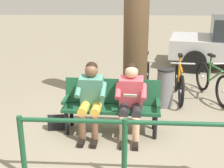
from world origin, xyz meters
The scene contains 11 objects.
ground_plane centered at (0.00, 0.00, 0.00)m, with size 40.00×40.00×0.00m, color gray.
bench centered at (0.03, -0.17, 0.51)m, with size 1.63×0.58×0.87m.
person_reading centered at (-0.28, 0.02, 0.66)m, with size 0.51×0.78×1.20m.
person_companion centered at (0.36, -0.02, 0.66)m, with size 0.51×0.78×1.20m.
handbag centered at (0.97, -0.14, 0.12)m, with size 0.30×0.14×0.24m, color black.
tree_trunk centered at (-0.39, -1.28, 1.92)m, with size 0.48×0.48×3.83m, color #4C3823.
litter_bin centered at (-1.00, -1.25, 0.40)m, with size 0.35×0.35×0.79m.
bicycle_purple centered at (-2.09, -1.77, 0.36)m, with size 0.49×1.66×0.94m.
bicycle_black centered at (-1.37, -1.74, 0.36)m, with size 0.48×1.68×0.94m.
bicycle_blue centered at (-0.63, -1.90, 0.36)m, with size 0.48×1.67×0.94m.
railing_fence centered at (-0.18, 1.22, 0.58)m, with size 2.64×0.12×0.85m.
Camera 1 is at (-0.16, 4.45, 2.37)m, focal length 47.83 mm.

